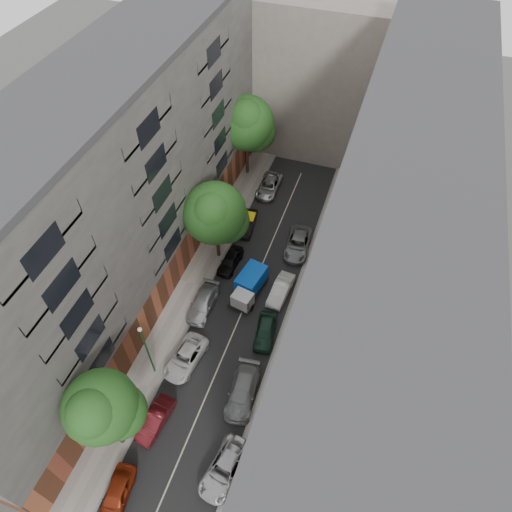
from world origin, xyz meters
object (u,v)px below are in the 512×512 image
at_px(pedestrian, 320,262).
at_px(car_left_5, 247,223).
at_px(car_left_6, 269,186).
at_px(car_right_0, 225,469).
at_px(tree_far, 247,125).
at_px(lamp_post, 146,346).
at_px(car_left_1, 155,420).
at_px(car_right_1, 242,391).
at_px(car_right_2, 265,331).
at_px(tree_near, 102,410).
at_px(car_left_2, 186,358).
at_px(car_right_3, 281,290).
at_px(car_left_3, 203,303).
at_px(car_left_4, 230,261).
at_px(car_right_4, 298,244).
at_px(tarp_truck, 249,286).
at_px(car_left_0, 117,495).
at_px(tree_mid, 216,215).

bearing_deg(pedestrian, car_left_5, -34.17).
bearing_deg(car_left_5, car_left_6, 80.03).
xyz_separation_m(car_right_0, tree_far, (-9.71, 32.68, 6.09)).
relative_size(lamp_post, pedestrian, 4.14).
height_order(car_left_1, car_right_1, car_right_1).
height_order(car_right_2, tree_near, tree_near).
distance_m(car_left_2, car_right_2, 7.27).
height_order(car_right_0, car_right_3, car_right_3).
height_order(car_left_3, car_left_5, car_left_3).
bearing_deg(car_left_3, car_left_4, 82.86).
relative_size(car_left_4, car_right_1, 0.77).
bearing_deg(car_right_4, lamp_post, -117.92).
distance_m(car_left_2, car_right_3, 10.94).
relative_size(tarp_truck, car_left_3, 1.06).
bearing_deg(car_left_2, car_left_0, -83.65).
xyz_separation_m(tree_near, tree_mid, (0.00, 19.73, -0.54)).
distance_m(car_right_4, tree_near, 25.17).
height_order(car_left_2, lamp_post, lamp_post).
xyz_separation_m(car_left_5, tree_near, (-1.36, -24.60, 5.76)).
distance_m(car_left_2, car_right_4, 16.57).
bearing_deg(car_left_6, car_left_1, -90.64).
xyz_separation_m(car_right_1, car_right_4, (0.00, 16.93, -0.04)).
xyz_separation_m(car_left_5, tree_far, (-3.01, 8.68, 6.10)).
relative_size(car_right_0, car_right_1, 0.95).
xyz_separation_m(car_left_6, car_right_1, (5.60, -24.71, 0.07)).
height_order(car_left_5, pedestrian, pedestrian).
distance_m(car_left_6, car_right_1, 25.33).
bearing_deg(car_left_6, car_left_0, -90.87).
distance_m(car_right_0, car_right_3, 16.62).
relative_size(car_right_3, tree_mid, 0.47).
distance_m(car_left_5, pedestrian, 9.23).
bearing_deg(tree_far, car_left_2, -82.49).
relative_size(car_left_1, car_left_2, 0.84).
relative_size(car_left_2, car_right_4, 0.93).
height_order(tarp_truck, car_right_3, tarp_truck).
bearing_deg(car_left_0, pedestrian, 63.16).
relative_size(car_left_3, tree_mid, 0.53).
height_order(car_right_4, tree_mid, tree_mid).
distance_m(car_right_1, car_right_2, 5.96).
relative_size(tree_near, tree_mid, 1.04).
bearing_deg(car_right_4, car_left_3, -126.60).
distance_m(tarp_truck, car_right_2, 4.88).
relative_size(tarp_truck, car_right_1, 0.98).
height_order(car_left_0, car_right_2, car_right_2).
xyz_separation_m(car_left_4, car_right_2, (5.83, -6.61, 0.03)).
height_order(car_left_0, car_left_1, car_left_0).
bearing_deg(tree_mid, pedestrian, 10.41).
distance_m(tarp_truck, car_right_3, 3.06).
xyz_separation_m(tree_far, lamp_post, (1.26, -27.23, -2.48)).
relative_size(car_left_1, pedestrian, 2.45).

